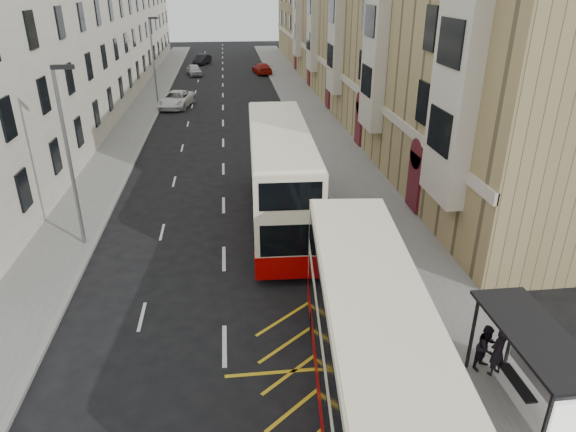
{
  "coord_description": "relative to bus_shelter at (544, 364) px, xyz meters",
  "views": [
    {
      "loc": [
        0.51,
        -10.03,
        11.18
      ],
      "look_at": [
        2.68,
        8.47,
        2.63
      ],
      "focal_mm": 32.0,
      "sensor_mm": 36.0,
      "label": 1
    }
  ],
  "objects": [
    {
      "name": "pedestrian_mid",
      "position": [
        -0.28,
        2.23,
        -1.22
      ],
      "size": [
        0.94,
        0.87,
        1.54
      ],
      "primitive_type": "imported",
      "rotation": [
        0.0,
        0.0,
        0.52
      ],
      "color": "black",
      "rests_on": "pavement_right"
    },
    {
      "name": "pavement_right",
      "position": [
        -0.34,
        30.39,
        -2.06
      ],
      "size": [
        4.0,
        120.0,
        0.15
      ],
      "primitive_type": "cube",
      "color": "#60605C",
      "rests_on": "ground"
    },
    {
      "name": "white_van",
      "position": [
        -12.8,
        41.01,
        -1.38
      ],
      "size": [
        3.56,
        5.86,
        1.52
      ],
      "primitive_type": "imported",
      "rotation": [
        0.0,
        0.0,
        -0.2
      ],
      "color": "white",
      "rests_on": "ground"
    },
    {
      "name": "road_markings",
      "position": [
        -8.34,
        45.39,
        -2.13
      ],
      "size": [
        10.0,
        110.0,
        0.01
      ],
      "primitive_type": null,
      "color": "silver",
      "rests_on": "ground"
    },
    {
      "name": "car_silver",
      "position": [
        -11.98,
        59.61,
        -1.45
      ],
      "size": [
        2.36,
        4.27,
        1.38
      ],
      "primitive_type": "imported",
      "rotation": [
        0.0,
        0.0,
        0.19
      ],
      "color": "#B6B8BE",
      "rests_on": "ground"
    },
    {
      "name": "double_decker_front",
      "position": [
        -4.46,
        0.84,
        0.12
      ],
      "size": [
        3.59,
        11.3,
        4.43
      ],
      "rotation": [
        0.0,
        0.0,
        -0.09
      ],
      "color": "#FFF3C9",
      "rests_on": "ground"
    },
    {
      "name": "guard_railing",
      "position": [
        -2.09,
        6.14,
        -1.28
      ],
      "size": [
        0.06,
        6.56,
        1.01
      ],
      "color": "#AA0402",
      "rests_on": "pavement_right"
    },
    {
      "name": "terrace_right",
      "position": [
        6.54,
        45.77,
        5.38
      ],
      "size": [
        10.75,
        79.0,
        15.25
      ],
      "color": "tan",
      "rests_on": "ground"
    },
    {
      "name": "bus_shelter",
      "position": [
        0.0,
        0.0,
        0.0
      ],
      "size": [
        1.65,
        4.25,
        2.7
      ],
      "color": "black",
      "rests_on": "pavement_right"
    },
    {
      "name": "double_decker_rear",
      "position": [
        -5.47,
        13.84,
        0.35
      ],
      "size": [
        3.25,
        12.34,
        4.88
      ],
      "rotation": [
        0.0,
        0.0,
        -0.04
      ],
      "color": "#FFF3C9",
      "rests_on": "ground"
    },
    {
      "name": "car_red",
      "position": [
        -3.14,
        59.79,
        -1.44
      ],
      "size": [
        2.64,
        5.03,
        1.39
      ],
      "primitive_type": "imported",
      "rotation": [
        0.0,
        0.0,
        3.29
      ],
      "color": "#A11208",
      "rests_on": "ground"
    },
    {
      "name": "terrace_left",
      "position": [
        -21.77,
        45.89,
        4.38
      ],
      "size": [
        9.18,
        79.0,
        13.25
      ],
      "color": "silver",
      "rests_on": "ground"
    },
    {
      "name": "pavement_left",
      "position": [
        -15.84,
        30.39,
        -2.06
      ],
      "size": [
        3.0,
        120.0,
        0.15
      ],
      "primitive_type": "cube",
      "color": "#60605C",
      "rests_on": "ground"
    },
    {
      "name": "kerb_left",
      "position": [
        -14.34,
        30.39,
        -2.06
      ],
      "size": [
        0.25,
        120.0,
        0.15
      ],
      "primitive_type": "cube",
      "color": "gray",
      "rests_on": "ground"
    },
    {
      "name": "pedestrian_far",
      "position": [
        -1.9,
        1.71,
        -1.19
      ],
      "size": [
        1.01,
        0.63,
        1.6
      ],
      "primitive_type": "imported",
      "rotation": [
        0.0,
        0.0,
        2.87
      ],
      "color": "black",
      "rests_on": "pavement_right"
    },
    {
      "name": "pedestrian_near",
      "position": [
        -0.09,
        1.91,
        -1.15
      ],
      "size": [
        0.71,
        0.59,
        1.67
      ],
      "primitive_type": "imported",
      "rotation": [
        0.0,
        0.0,
        3.5
      ],
      "color": "black",
      "rests_on": "pavement_right"
    },
    {
      "name": "car_dark",
      "position": [
        -11.28,
        69.3,
        -1.44
      ],
      "size": [
        2.74,
        4.46,
        1.39
      ],
      "primitive_type": "imported",
      "rotation": [
        0.0,
        0.0,
        -0.33
      ],
      "color": "black",
      "rests_on": "ground"
    },
    {
      "name": "street_lamp_near",
      "position": [
        -14.69,
        12.39,
        2.5
      ],
      "size": [
        0.93,
        0.18,
        8.0
      ],
      "color": "slate",
      "rests_on": "pavement_left"
    },
    {
      "name": "street_lamp_far",
      "position": [
        -14.69,
        42.39,
        2.5
      ],
      "size": [
        0.93,
        0.18,
        8.0
      ],
      "color": "slate",
      "rests_on": "pavement_left"
    },
    {
      "name": "kerb_right",
      "position": [
        -2.34,
        30.39,
        -2.06
      ],
      "size": [
        0.25,
        120.0,
        0.15
      ],
      "primitive_type": "cube",
      "color": "gray",
      "rests_on": "ground"
    }
  ]
}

